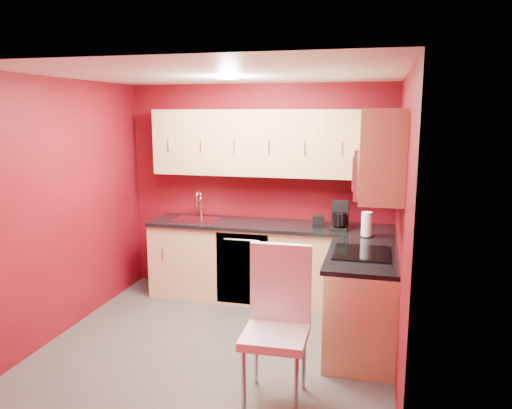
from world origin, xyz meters
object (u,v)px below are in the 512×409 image
at_px(coffee_maker, 339,216).
at_px(napkin_holder, 318,221).
at_px(dining_chair, 275,328).
at_px(microwave, 379,172).
at_px(sink, 196,217).
at_px(paper_towel, 367,224).

relative_size(coffee_maker, napkin_holder, 2.35).
height_order(napkin_holder, dining_chair, dining_chair).
xyz_separation_m(napkin_holder, dining_chair, (-0.06, -2.00, -0.39)).
relative_size(microwave, sink, 1.46).
xyz_separation_m(paper_towel, dining_chair, (-0.60, -1.69, -0.45)).
bearing_deg(paper_towel, dining_chair, -109.42).
xyz_separation_m(microwave, paper_towel, (-0.10, 0.65, -0.62)).
relative_size(napkin_holder, paper_towel, 0.51).
xyz_separation_m(coffee_maker, paper_towel, (0.30, -0.24, -0.03)).
bearing_deg(sink, microwave, -25.60).
distance_m(sink, dining_chair, 2.50).
height_order(coffee_maker, napkin_holder, coffee_maker).
relative_size(paper_towel, dining_chair, 0.22).
xyz_separation_m(sink, paper_towel, (2.00, -0.35, 0.09)).
bearing_deg(dining_chair, paper_towel, 69.38).
bearing_deg(dining_chair, napkin_holder, 87.01).
distance_m(microwave, napkin_holder, 1.34).
distance_m(napkin_holder, paper_towel, 0.62).
height_order(sink, coffee_maker, sink).
bearing_deg(dining_chair, sink, 123.17).
distance_m(microwave, dining_chair, 1.65).
height_order(sink, paper_towel, sink).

